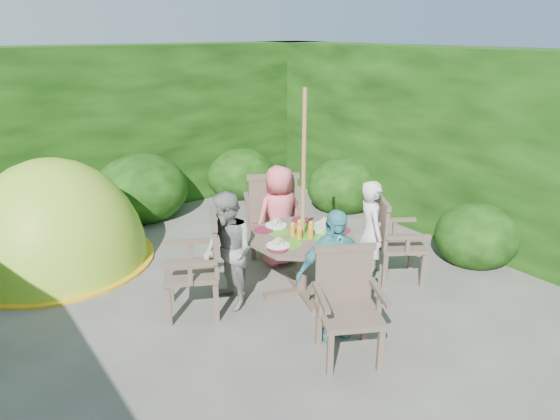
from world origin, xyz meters
TOP-DOWN VIEW (x-y plane):
  - ground at (0.00, 0.00)m, footprint 60.00×60.00m
  - hedge_enclosure at (0.00, 1.33)m, footprint 9.00×9.00m
  - patio_table at (1.08, 0.02)m, footprint 1.49×1.49m
  - parasol_pole at (1.08, 0.02)m, footprint 0.06×0.06m
  - garden_chair_right at (2.12, -0.32)m, footprint 0.72×0.74m
  - garden_chair_left at (0.04, 0.35)m, footprint 0.73×0.76m
  - garden_chair_back at (1.41, 1.05)m, footprint 0.83×0.79m
  - garden_chair_front at (0.74, -1.03)m, footprint 0.72×0.70m
  - child_right at (1.83, -0.24)m, footprint 0.45×0.52m
  - child_left at (0.32, 0.27)m, footprint 0.50×0.62m
  - child_back at (1.33, 0.77)m, footprint 0.64×0.46m
  - child_front at (0.82, -0.74)m, footprint 0.78×0.48m
  - dome_tent at (-0.86, 2.38)m, footprint 2.28×2.28m

SIDE VIEW (x-z plane):
  - ground at x=0.00m, z-range 0.00..0.00m
  - dome_tent at x=-0.86m, z-range -1.30..1.30m
  - garden_chair_front at x=0.74m, z-range 0.03..0.96m
  - garden_chair_right at x=2.12m, z-range 0.03..0.97m
  - garden_chair_left at x=0.04m, z-range 0.03..1.02m
  - garden_chair_back at x=1.41m, z-range 0.04..1.10m
  - patio_table at x=1.08m, z-range 0.17..0.99m
  - child_right at x=1.83m, z-range 0.00..1.21m
  - child_left at x=0.32m, z-range 0.00..1.22m
  - child_back at x=1.33m, z-range 0.00..1.23m
  - child_front at x=0.82m, z-range 0.00..1.25m
  - parasol_pole at x=1.08m, z-range 0.00..2.20m
  - hedge_enclosure at x=0.00m, z-range 0.00..2.50m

